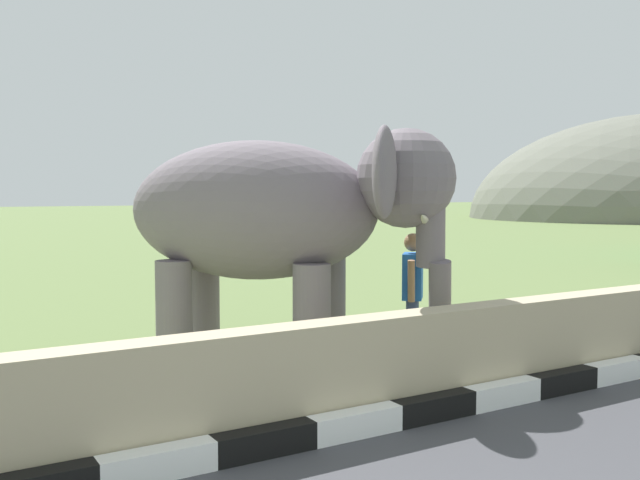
# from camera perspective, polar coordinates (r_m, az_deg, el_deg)

# --- Properties ---
(striped_curb) EXTENTS (16.20, 0.20, 0.24)m
(striped_curb) POSITION_cam_1_polar(r_m,az_deg,el_deg) (5.90, -8.59, -16.56)
(striped_curb) COLOR white
(striped_curb) RESTS_ON ground_plane
(barrier_parapet) EXTENTS (28.00, 0.36, 1.00)m
(barrier_parapet) POSITION_cam_1_polar(r_m,az_deg,el_deg) (7.20, 8.21, -9.61)
(barrier_parapet) COLOR tan
(barrier_parapet) RESTS_ON ground_plane
(elephant) EXTENTS (3.85, 3.82, 2.91)m
(elephant) POSITION_cam_1_polar(r_m,az_deg,el_deg) (8.62, -3.12, 2.07)
(elephant) COLOR slate
(elephant) RESTS_ON ground_plane
(person_handler) EXTENTS (0.50, 0.54, 1.66)m
(person_handler) POSITION_cam_1_polar(r_m,az_deg,el_deg) (9.09, 7.45, -4.05)
(person_handler) COLOR navy
(person_handler) RESTS_ON ground_plane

